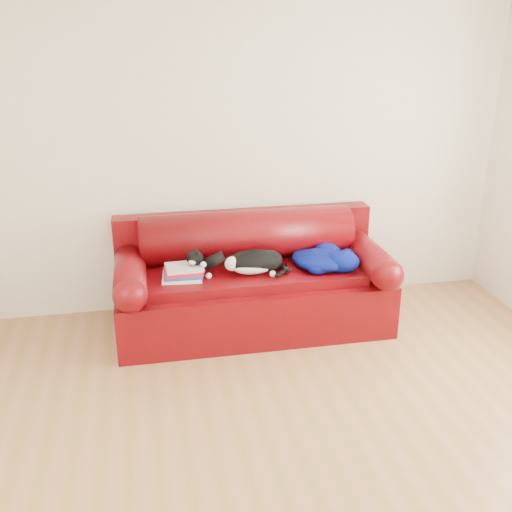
{
  "coord_description": "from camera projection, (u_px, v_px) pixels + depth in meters",
  "views": [
    {
      "loc": [
        -0.78,
        -2.73,
        2.26
      ],
      "look_at": [
        0.03,
        1.35,
        0.65
      ],
      "focal_mm": 42.0,
      "sensor_mm": 36.0,
      "label": 1
    }
  ],
  "objects": [
    {
      "name": "ground",
      "position": [
        297.0,
        444.0,
        3.45
      ],
      "size": [
        4.5,
        4.5,
        0.0
      ],
      "primitive_type": "plane",
      "color": "olive",
      "rests_on": "ground"
    },
    {
      "name": "room_shell",
      "position": [
        329.0,
        156.0,
        2.89
      ],
      "size": [
        4.52,
        4.02,
        2.61
      ],
      "color": "beige",
      "rests_on": "ground"
    },
    {
      "name": "sofa_base",
      "position": [
        252.0,
        298.0,
        4.74
      ],
      "size": [
        2.1,
        0.9,
        0.5
      ],
      "color": "#3B0203",
      "rests_on": "ground"
    },
    {
      "name": "sofa_back",
      "position": [
        247.0,
        252.0,
        4.85
      ],
      "size": [
        2.1,
        1.01,
        0.88
      ],
      "color": "#3B0203",
      "rests_on": "ground"
    },
    {
      "name": "book_stack",
      "position": [
        183.0,
        272.0,
        4.43
      ],
      "size": [
        0.31,
        0.25,
        0.1
      ],
      "rotation": [
        0.0,
        0.0,
        -0.02
      ],
      "color": "white",
      "rests_on": "sofa_base"
    },
    {
      "name": "cat",
      "position": [
        253.0,
        262.0,
        4.51
      ],
      "size": [
        0.62,
        0.25,
        0.22
      ],
      "rotation": [
        0.0,
        0.0,
        -0.02
      ],
      "color": "black",
      "rests_on": "sofa_base"
    },
    {
      "name": "blanket",
      "position": [
        324.0,
        259.0,
        4.63
      ],
      "size": [
        0.54,
        0.52,
        0.16
      ],
      "rotation": [
        0.0,
        0.0,
        -0.26
      ],
      "color": "#020B4B",
      "rests_on": "sofa_base"
    }
  ]
}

